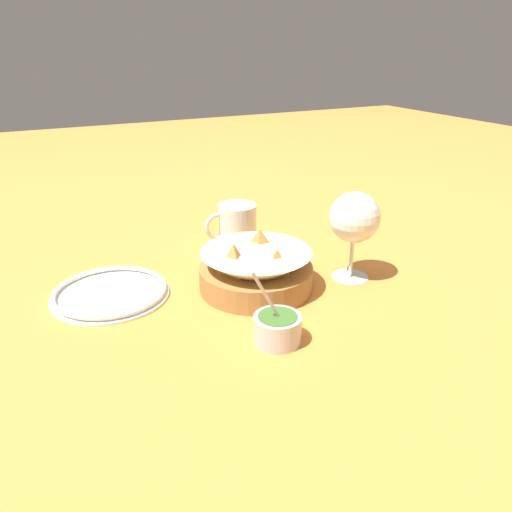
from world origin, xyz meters
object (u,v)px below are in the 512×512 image
object	(u,v)px
sauce_cup	(277,327)
beer_mug	(237,225)
wine_glass	(355,220)
side_plate	(110,292)
food_basket	(256,270)

from	to	relation	value
sauce_cup	beer_mug	bearing A→B (deg)	-106.01
wine_glass	side_plate	xyz separation A→B (m)	(0.42, -0.13, -0.11)
sauce_cup	side_plate	xyz separation A→B (m)	(0.19, -0.26, -0.02)
sauce_cup	side_plate	bearing A→B (deg)	-52.80
food_basket	beer_mug	size ratio (longest dim) A/B	1.71
food_basket	wine_glass	world-z (taller)	wine_glass
wine_glass	beer_mug	xyz separation A→B (m)	(0.12, -0.26, -0.08)
beer_mug	food_basket	bearing A→B (deg)	74.10
sauce_cup	wine_glass	distance (m)	0.28
food_basket	beer_mug	bearing A→B (deg)	-105.90
food_basket	sauce_cup	xyz separation A→B (m)	(0.05, 0.17, -0.01)
sauce_cup	wine_glass	xyz separation A→B (m)	(-0.23, -0.13, 0.09)
food_basket	side_plate	world-z (taller)	food_basket
sauce_cup	wine_glass	bearing A→B (deg)	-150.35
food_basket	side_plate	distance (m)	0.26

